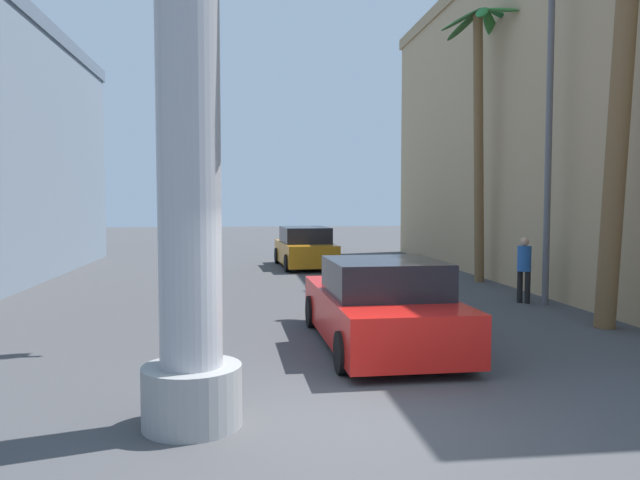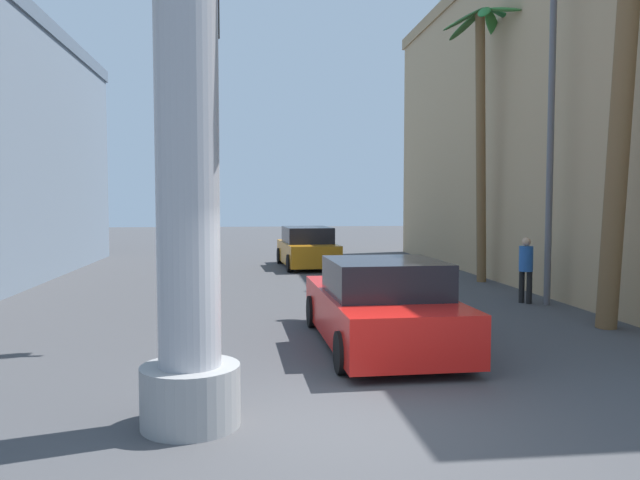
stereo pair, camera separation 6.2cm
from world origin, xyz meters
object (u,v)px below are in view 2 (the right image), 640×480
at_px(street_lamp, 538,110).
at_px(car_far, 307,248).
at_px(pedestrian_mid_right, 526,265).
at_px(palm_tree_near_right, 624,63).
at_px(traffic_light_mast, 49,91).
at_px(car_lead, 381,307).
at_px(palm_tree_mid_right, 483,105).

relative_size(street_lamp, car_far, 1.76).
distance_m(street_lamp, pedestrian_mid_right, 3.81).
bearing_deg(car_far, palm_tree_near_right, -68.23).
distance_m(street_lamp, traffic_light_mast, 10.88).
bearing_deg(pedestrian_mid_right, traffic_light_mast, -163.47).
bearing_deg(street_lamp, palm_tree_near_right, -84.27).
bearing_deg(pedestrian_mid_right, palm_tree_near_right, -83.41).
height_order(traffic_light_mast, car_lead, traffic_light_mast).
relative_size(palm_tree_near_right, palm_tree_mid_right, 1.05).
distance_m(traffic_light_mast, palm_tree_near_right, 10.83).
relative_size(traffic_light_mast, pedestrian_mid_right, 3.89).
relative_size(car_far, pedestrian_mid_right, 2.74).
bearing_deg(traffic_light_mast, palm_tree_mid_right, 33.33).
height_order(car_far, pedestrian_mid_right, pedestrian_mid_right).
height_order(car_lead, car_far, same).
height_order(car_far, palm_tree_mid_right, palm_tree_mid_right).
relative_size(car_far, palm_tree_near_right, 0.51).
height_order(street_lamp, traffic_light_mast, street_lamp).
bearing_deg(traffic_light_mast, car_lead, -9.80).
height_order(palm_tree_near_right, palm_tree_mid_right, palm_tree_near_right).
xyz_separation_m(street_lamp, traffic_light_mast, (-10.51, -2.79, -0.25)).
xyz_separation_m(traffic_light_mast, car_far, (5.84, 12.27, -3.78)).
xyz_separation_m(palm_tree_mid_right, pedestrian_mid_right, (-0.38, -4.01, -4.56)).
bearing_deg(palm_tree_mid_right, car_lead, -121.61).
xyz_separation_m(street_lamp, palm_tree_near_right, (0.30, -2.96, 0.50)).
distance_m(traffic_light_mast, pedestrian_mid_right, 11.44).
height_order(street_lamp, palm_tree_near_right, palm_tree_near_right).
relative_size(car_lead, palm_tree_mid_right, 0.59).
bearing_deg(car_lead, street_lamp, 38.96).
bearing_deg(car_far, car_lead, -90.11).
xyz_separation_m(car_far, palm_tree_near_right, (4.97, -12.43, 4.53)).
relative_size(car_lead, car_far, 1.10).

